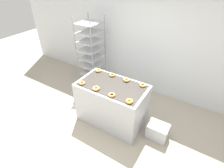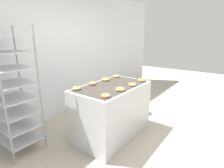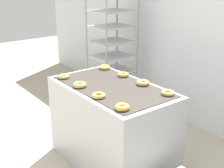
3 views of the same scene
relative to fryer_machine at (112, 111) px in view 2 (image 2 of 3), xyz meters
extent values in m
plane|color=#B2A893|center=(0.00, -0.65, -0.46)|extent=(14.00, 14.00, 0.00)
cube|color=silver|center=(0.00, 1.48, 0.94)|extent=(8.00, 0.05, 2.80)
cube|color=#B7BABF|center=(0.00, 0.00, 0.00)|extent=(1.36, 0.79, 0.92)
cube|color=#38332D|center=(0.00, 0.00, 0.46)|extent=(1.25, 0.70, 0.01)
cube|color=#262628|center=(0.37, -0.36, 0.18)|extent=(0.12, 0.07, 0.10)
cylinder|color=gray|center=(-1.43, 0.62, 0.48)|extent=(0.02, 0.02, 1.88)
cylinder|color=gray|center=(-0.93, 0.62, 0.48)|extent=(0.02, 0.02, 1.88)
cylinder|color=gray|center=(-0.93, 1.18, 0.48)|extent=(0.02, 0.02, 1.88)
cube|color=#B7BABF|center=(-1.18, 0.90, -0.27)|extent=(0.49, 0.56, 0.01)
cube|color=#B7BABF|center=(-1.18, 0.90, -0.05)|extent=(0.49, 0.56, 0.01)
cube|color=#B7BABF|center=(-1.18, 0.90, 0.17)|extent=(0.49, 0.56, 0.01)
cube|color=#B7BABF|center=(-1.18, 0.90, 0.39)|extent=(0.49, 0.56, 0.01)
cube|color=#B7BABF|center=(-1.18, 0.90, 0.61)|extent=(0.49, 0.56, 0.01)
cube|color=#B7BABF|center=(-1.18, 0.90, 0.83)|extent=(0.49, 0.56, 0.01)
cube|color=#B7BABF|center=(-1.18, 0.90, 1.05)|extent=(0.49, 0.56, 0.01)
cube|color=#B7BABF|center=(-1.18, 0.90, 1.27)|extent=(0.49, 0.56, 0.01)
cube|color=#B7BABF|center=(1.01, 0.06, -0.30)|extent=(0.39, 0.29, 0.32)
torus|color=tan|center=(-0.52, -0.27, 0.48)|extent=(0.12, 0.12, 0.04)
torus|color=tan|center=(-0.17, -0.28, 0.49)|extent=(0.14, 0.14, 0.05)
torus|color=#D6944B|center=(0.17, -0.29, 0.48)|extent=(0.13, 0.13, 0.04)
torus|color=gold|center=(0.52, -0.28, 0.49)|extent=(0.13, 0.13, 0.05)
torus|color=gold|center=(-0.52, 0.29, 0.48)|extent=(0.13, 0.13, 0.04)
torus|color=#C69446|center=(-0.17, 0.29, 0.48)|extent=(0.13, 0.13, 0.04)
torus|color=tan|center=(0.17, 0.27, 0.49)|extent=(0.14, 0.14, 0.05)
torus|color=tan|center=(0.52, 0.28, 0.48)|extent=(0.13, 0.13, 0.04)
camera|label=1|loc=(1.45, -2.35, 2.38)|focal=28.00mm
camera|label=2|loc=(-2.25, -1.67, 1.27)|focal=28.00mm
camera|label=3|loc=(2.40, -1.82, 1.57)|focal=50.00mm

